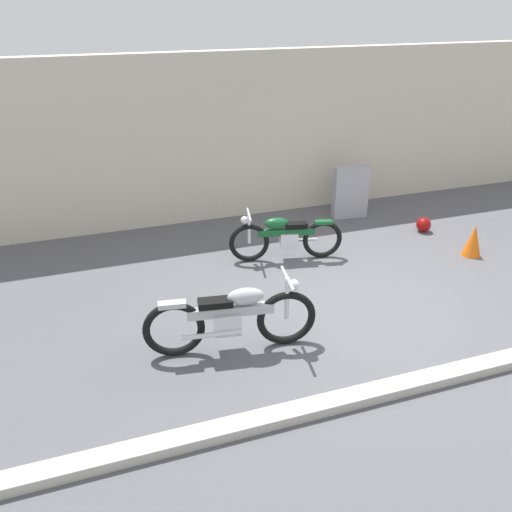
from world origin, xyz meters
TOP-DOWN VIEW (x-y plane):
  - ground_plane at (0.00, 0.00)m, footprint 40.00×40.00m
  - building_wall at (0.00, 4.08)m, footprint 18.00×0.30m
  - curb_strip at (0.00, -1.76)m, footprint 18.00×0.24m
  - stone_marker at (1.44, 3.16)m, footprint 0.71×0.27m
  - helmet at (2.42, 2.04)m, footprint 0.27×0.27m
  - traffic_cone at (2.60, 0.89)m, footprint 0.32×0.32m
  - motorcycle_green at (-0.50, 1.79)m, footprint 1.89×0.64m
  - motorcycle_silver at (-2.07, -0.38)m, footprint 2.17×0.62m

SIDE VIEW (x-z plane):
  - ground_plane at x=0.00m, z-range 0.00..0.00m
  - curb_strip at x=0.00m, z-range 0.00..0.12m
  - helmet at x=2.42m, z-range 0.00..0.27m
  - traffic_cone at x=2.60m, z-range 0.00..0.55m
  - motorcycle_green at x=-0.50m, z-range -0.02..0.85m
  - motorcycle_silver at x=-2.07m, z-range -0.02..0.96m
  - stone_marker at x=1.44m, z-range 0.00..1.04m
  - building_wall at x=0.00m, z-range 0.00..3.16m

